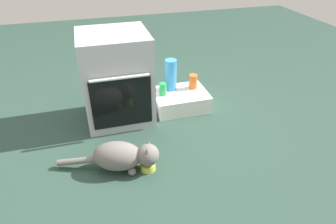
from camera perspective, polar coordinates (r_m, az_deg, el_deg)
ground at (r=2.43m, az=-6.15°, el=-5.80°), size 8.00×8.00×0.00m
oven at (r=2.57m, az=-10.04°, el=6.54°), size 0.57×0.58×0.79m
pantry_cabinet at (r=2.83m, az=2.39°, el=2.40°), size 0.51×0.39×0.16m
food_bowl at (r=2.16m, az=-3.95°, el=-10.46°), size 0.11×0.11×0.08m
cat at (r=2.12m, az=-8.82°, el=-8.48°), size 0.72×0.31×0.23m
water_bottle at (r=2.78m, az=0.53°, el=7.27°), size 0.11×0.11×0.30m
soda_can at (r=2.72m, az=-1.00°, el=4.48°), size 0.07×0.07×0.12m
sauce_jar at (r=2.84m, az=4.91°, el=5.95°), size 0.08×0.08×0.14m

